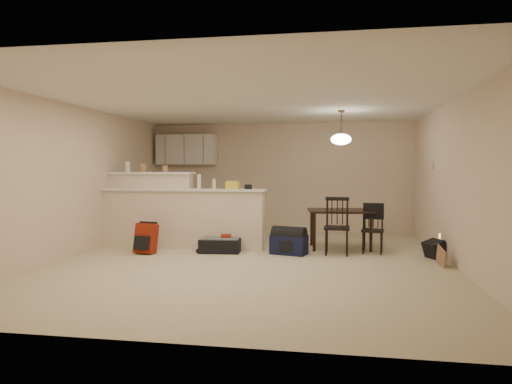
% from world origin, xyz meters
% --- Properties ---
extents(room, '(7.00, 7.02, 2.50)m').
position_xyz_m(room, '(0.00, 0.00, 1.25)').
color(room, beige).
rests_on(room, ground).
extents(breakfast_bar, '(3.08, 0.58, 1.39)m').
position_xyz_m(breakfast_bar, '(-1.76, 0.98, 0.61)').
color(breakfast_bar, beige).
rests_on(breakfast_bar, ground).
extents(upper_cabinets, '(1.40, 0.34, 0.70)m').
position_xyz_m(upper_cabinets, '(-2.20, 3.32, 1.90)').
color(upper_cabinets, white).
rests_on(upper_cabinets, room).
extents(kitchen_counter, '(1.80, 0.60, 0.90)m').
position_xyz_m(kitchen_counter, '(-2.00, 3.19, 0.45)').
color(kitchen_counter, white).
rests_on(kitchen_counter, ground).
extents(thermostat, '(0.02, 0.12, 0.12)m').
position_xyz_m(thermostat, '(2.98, 1.55, 1.50)').
color(thermostat, beige).
rests_on(thermostat, room).
extents(jar, '(0.10, 0.10, 0.20)m').
position_xyz_m(jar, '(-2.65, 1.12, 1.49)').
color(jar, silver).
rests_on(jar, breakfast_bar).
extents(cereal_box, '(0.10, 0.07, 0.16)m').
position_xyz_m(cereal_box, '(-2.33, 1.12, 1.47)').
color(cereal_box, '#A27453').
rests_on(cereal_box, breakfast_bar).
extents(small_box, '(0.08, 0.06, 0.12)m').
position_xyz_m(small_box, '(-1.90, 1.12, 1.45)').
color(small_box, '#A27453').
rests_on(small_box, breakfast_bar).
extents(bottle_a, '(0.07, 0.07, 0.26)m').
position_xyz_m(bottle_a, '(-1.18, 0.90, 1.22)').
color(bottle_a, silver).
rests_on(bottle_a, breakfast_bar).
extents(bottle_b, '(0.06, 0.06, 0.18)m').
position_xyz_m(bottle_b, '(-0.90, 0.90, 1.18)').
color(bottle_b, silver).
rests_on(bottle_b, breakfast_bar).
extents(bag_lump, '(0.22, 0.18, 0.14)m').
position_xyz_m(bag_lump, '(-0.56, 0.90, 1.16)').
color(bag_lump, '#A27453').
rests_on(bag_lump, breakfast_bar).
extents(pouch, '(0.12, 0.10, 0.08)m').
position_xyz_m(pouch, '(-0.27, 0.90, 1.13)').
color(pouch, '#A27453').
rests_on(pouch, breakfast_bar).
extents(dining_table, '(1.22, 0.89, 0.71)m').
position_xyz_m(dining_table, '(1.35, 1.30, 0.62)').
color(dining_table, black).
rests_on(dining_table, ground).
extents(pendant_lamp, '(0.36, 0.36, 0.62)m').
position_xyz_m(pendant_lamp, '(1.35, 1.30, 1.99)').
color(pendant_lamp, brown).
rests_on(pendant_lamp, room).
extents(dining_chair_near, '(0.44, 0.42, 0.96)m').
position_xyz_m(dining_chair_near, '(1.28, 0.72, 0.48)').
color(dining_chair_near, black).
rests_on(dining_chair_near, ground).
extents(dining_chair_far, '(0.42, 0.40, 0.84)m').
position_xyz_m(dining_chair_far, '(1.89, 0.93, 0.42)').
color(dining_chair_far, black).
rests_on(dining_chair_far, ground).
extents(suitcase, '(0.73, 0.50, 0.24)m').
position_xyz_m(suitcase, '(-0.72, 0.61, 0.12)').
color(suitcase, black).
rests_on(suitcase, ground).
extents(red_backpack, '(0.37, 0.26, 0.51)m').
position_xyz_m(red_backpack, '(-1.94, 0.29, 0.26)').
color(red_backpack, maroon).
rests_on(red_backpack, ground).
extents(navy_duffel, '(0.66, 0.47, 0.32)m').
position_xyz_m(navy_duffel, '(0.48, 0.61, 0.16)').
color(navy_duffel, '#111637').
rests_on(navy_duffel, ground).
extents(black_daypack, '(0.35, 0.39, 0.29)m').
position_xyz_m(black_daypack, '(2.85, 0.61, 0.14)').
color(black_daypack, black).
rests_on(black_daypack, ground).
extents(cardboard_sheet, '(0.05, 0.37, 0.28)m').
position_xyz_m(cardboard_sheet, '(2.81, 0.01, 0.14)').
color(cardboard_sheet, '#A27453').
rests_on(cardboard_sheet, ground).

